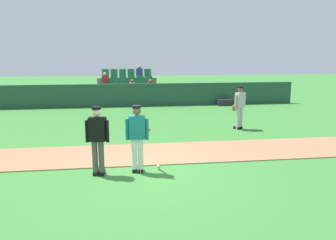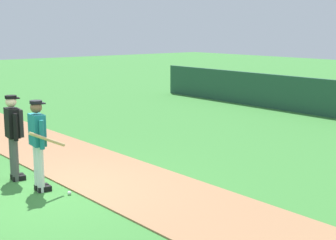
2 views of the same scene
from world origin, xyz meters
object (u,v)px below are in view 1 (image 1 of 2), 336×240
object	(u,v)px
batter_teal_jersey	(137,136)
umpire_home_plate	(98,137)
runner_grey_jersey	(239,106)
equipment_bag	(225,103)
baseball	(158,166)

from	to	relation	value
batter_teal_jersey	umpire_home_plate	world-z (taller)	same
runner_grey_jersey	equipment_bag	xyz separation A→B (m)	(1.41, 6.38, -0.78)
batter_teal_jersey	equipment_bag	bearing A→B (deg)	62.33
baseball	umpire_home_plate	bearing A→B (deg)	-166.08
equipment_bag	runner_grey_jersey	bearing A→B (deg)	-102.50
runner_grey_jersey	equipment_bag	distance (m)	6.58
batter_teal_jersey	equipment_bag	size ratio (longest dim) A/B	1.96
baseball	runner_grey_jersey	bearing A→B (deg)	48.69
batter_teal_jersey	runner_grey_jersey	distance (m)	6.36
baseball	batter_teal_jersey	bearing A→B (deg)	-150.66
baseball	equipment_bag	bearing A→B (deg)	64.04
umpire_home_plate	equipment_bag	xyz separation A→B (m)	(6.77, 11.08, -0.82)
batter_teal_jersey	equipment_bag	xyz separation A→B (m)	(5.77, 11.01, -0.79)
umpire_home_plate	baseball	xyz separation A→B (m)	(1.56, 0.39, -0.96)
runner_grey_jersey	baseball	bearing A→B (deg)	-131.31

